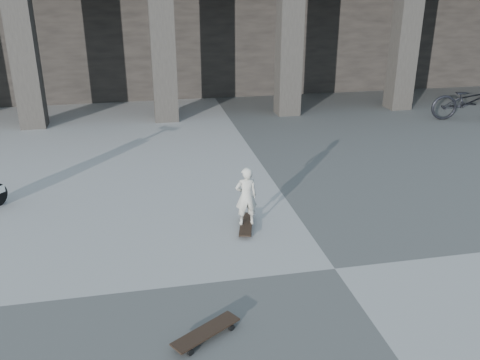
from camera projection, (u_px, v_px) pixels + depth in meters
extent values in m
plane|color=#494946|center=(335.00, 269.00, 7.13)|extent=(90.00, 90.00, 0.00)
cube|color=black|center=(201.00, 0.00, 18.74)|extent=(28.00, 6.00, 6.00)
cube|color=#2C2925|center=(24.00, 52.00, 13.13)|extent=(0.65, 0.65, 4.00)
cube|color=#2C2925|center=(163.00, 48.00, 13.79)|extent=(0.65, 0.65, 4.00)
cube|color=#2C2925|center=(289.00, 45.00, 14.45)|extent=(0.65, 0.65, 4.00)
cube|color=#2C2925|center=(404.00, 42.00, 15.10)|extent=(0.65, 0.65, 4.00)
cube|color=black|center=(246.00, 224.00, 8.26)|extent=(0.40, 0.86, 0.02)
cube|color=#B2B2B7|center=(247.00, 218.00, 8.54)|extent=(0.18, 0.09, 0.03)
cube|color=#B2B2B7|center=(245.00, 234.00, 8.00)|extent=(0.18, 0.09, 0.03)
cylinder|color=black|center=(242.00, 218.00, 8.55)|extent=(0.04, 0.07, 0.06)
cylinder|color=black|center=(252.00, 219.00, 8.54)|extent=(0.04, 0.07, 0.06)
cylinder|color=black|center=(240.00, 235.00, 8.01)|extent=(0.04, 0.07, 0.06)
cylinder|color=black|center=(251.00, 235.00, 8.00)|extent=(0.04, 0.07, 0.06)
cube|color=black|center=(206.00, 331.00, 5.73)|extent=(0.85, 0.64, 0.02)
cube|color=#B2B2B7|center=(226.00, 323.00, 5.94)|extent=(0.15, 0.19, 0.03)
cube|color=#B2B2B7|center=(185.00, 347.00, 5.56)|extent=(0.15, 0.19, 0.03)
cylinder|color=black|center=(220.00, 320.00, 6.01)|extent=(0.08, 0.07, 0.08)
cylinder|color=black|center=(231.00, 328.00, 5.88)|extent=(0.08, 0.07, 0.08)
cylinder|color=black|center=(180.00, 344.00, 5.63)|extent=(0.08, 0.07, 0.08)
cylinder|color=black|center=(190.00, 352.00, 5.50)|extent=(0.08, 0.07, 0.08)
imported|color=beige|center=(246.00, 196.00, 8.07)|extent=(0.36, 0.24, 0.97)
imported|color=black|center=(469.00, 101.00, 14.33)|extent=(2.20, 1.16, 1.10)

